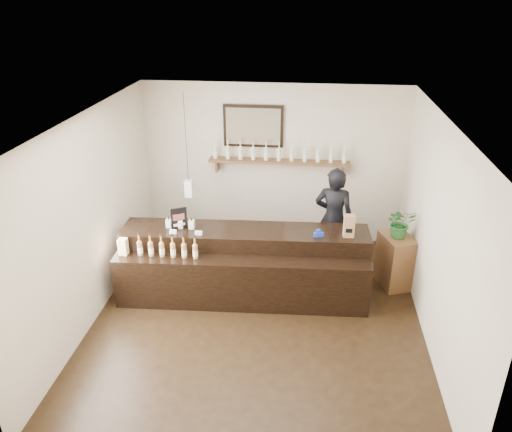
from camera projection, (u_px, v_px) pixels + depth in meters
name	position (u px, v px, depth m)	size (l,w,h in m)	color
ground	(258.00, 317.00, 7.03)	(5.00, 5.00, 0.00)	black
room_shell	(258.00, 206.00, 6.31)	(5.00, 5.00, 5.00)	beige
back_wall_decor	(264.00, 147.00, 8.44)	(2.66, 0.96, 1.69)	brown
counter	(244.00, 266.00, 7.36)	(3.64, 1.13, 1.18)	black
promo_sign	(179.00, 219.00, 7.22)	(0.22, 0.13, 0.33)	black
paper_bag	(349.00, 226.00, 6.99)	(0.16, 0.12, 0.33)	brown
tape_dispenser	(319.00, 234.00, 7.04)	(0.15, 0.08, 0.11)	#1836AA
side_cabinet	(395.00, 261.00, 7.62)	(0.58, 0.67, 0.83)	brown
potted_plant	(400.00, 223.00, 7.35)	(0.42, 0.36, 0.47)	#255E27
shopkeeper	(334.00, 212.00, 7.91)	(0.70, 0.46, 1.93)	black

